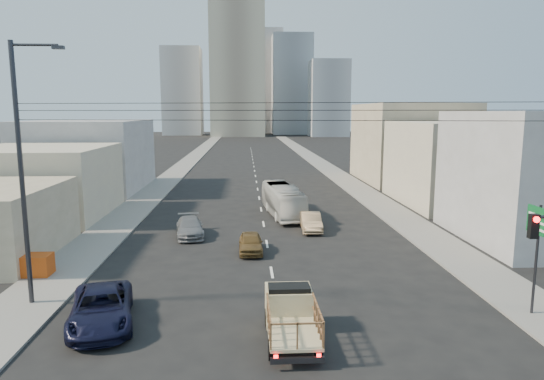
{
  "coord_description": "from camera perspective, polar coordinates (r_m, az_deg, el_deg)",
  "views": [
    {
      "loc": [
        -1.45,
        -18.18,
        8.92
      ],
      "look_at": [
        0.44,
        15.51,
        3.5
      ],
      "focal_mm": 32.0,
      "sensor_mm": 36.0,
      "label": 1
    }
  ],
  "objects": [
    {
      "name": "city_bus",
      "position": [
        42.35,
        1.28,
        -1.2
      ],
      "size": [
        3.36,
        9.77,
        2.67
      ],
      "primitive_type": "imported",
      "rotation": [
        0.0,
        0.0,
        0.12
      ],
      "color": "#BABAB6",
      "rests_on": "ground"
    },
    {
      "name": "green_sign",
      "position": [
        23.94,
        28.78,
        -4.51
      ],
      "size": [
        0.18,
        1.6,
        5.0
      ],
      "color": "#2D2D33",
      "rests_on": "ground"
    },
    {
      "name": "midrise_back",
      "position": [
        218.7,
        -1.27,
        12.55
      ],
      "size": [
        18.0,
        18.0,
        44.0
      ],
      "primitive_type": "cube",
      "color": "#939396",
      "rests_on": "ground"
    },
    {
      "name": "sedan_brown",
      "position": [
        31.35,
        -2.53,
        -6.2
      ],
      "size": [
        1.54,
        3.75,
        1.27
      ],
      "primitive_type": "imported",
      "rotation": [
        0.0,
        0.0,
        0.01
      ],
      "color": "brown",
      "rests_on": "ground"
    },
    {
      "name": "bldg_right_near",
      "position": [
        38.38,
        29.03,
        1.36
      ],
      "size": [
        10.0,
        12.0,
        9.0
      ],
      "primitive_type": "cube",
      "color": "#939396",
      "rests_on": "ground"
    },
    {
      "name": "bldg_right_far",
      "position": [
        65.9,
        15.88,
        5.37
      ],
      "size": [
        12.0,
        16.0,
        10.0
      ],
      "primitive_type": "cube",
      "color": "tan",
      "rests_on": "ground"
    },
    {
      "name": "navy_pickup",
      "position": [
        22.23,
        -19.43,
        -12.97
      ],
      "size": [
        3.63,
        5.84,
        1.51
      ],
      "primitive_type": "imported",
      "rotation": [
        0.0,
        0.0,
        0.22
      ],
      "color": "black",
      "rests_on": "ground"
    },
    {
      "name": "lane_dashes",
      "position": [
        71.75,
        -2.02,
        1.98
      ],
      "size": [
        0.15,
        104.0,
        0.01
      ],
      "color": "silver",
      "rests_on": "ground"
    },
    {
      "name": "streetlamp_left",
      "position": [
        24.44,
        -27.22,
        2.28
      ],
      "size": [
        2.36,
        0.25,
        12.0
      ],
      "color": "#2D2D33",
      "rests_on": "ground"
    },
    {
      "name": "ground",
      "position": [
        20.3,
        1.27,
        -16.93
      ],
      "size": [
        420.0,
        420.0,
        0.0
      ],
      "primitive_type": "plane",
      "color": "black",
      "rests_on": "ground"
    },
    {
      "name": "sedan_tan",
      "position": [
        37.08,
        4.6,
        -3.75
      ],
      "size": [
        1.58,
        4.16,
        1.35
      ],
      "primitive_type": "imported",
      "rotation": [
        0.0,
        0.0,
        -0.04
      ],
      "color": "#A3835F",
      "rests_on": "ground"
    },
    {
      "name": "sedan_grey",
      "position": [
        35.79,
        -9.65,
        -4.33
      ],
      "size": [
        2.56,
        4.86,
        1.34
      ],
      "primitive_type": "imported",
      "rotation": [
        0.0,
        0.0,
        0.15
      ],
      "color": "slate",
      "rests_on": "ground"
    },
    {
      "name": "sidewalk_left",
      "position": [
        89.23,
        -9.83,
        3.29
      ],
      "size": [
        3.5,
        180.0,
        0.12
      ],
      "primitive_type": "cube",
      "color": "slate",
      "rests_on": "ground"
    },
    {
      "name": "crate_stack",
      "position": [
        29.72,
        -26.19,
        -7.91
      ],
      "size": [
        1.8,
        1.2,
        1.14
      ],
      "color": "#B84411",
      "rests_on": "sidewalk_left"
    },
    {
      "name": "sidewalk_right",
      "position": [
        89.61,
        5.3,
        3.41
      ],
      "size": [
        3.5,
        180.0,
        0.12
      ],
      "primitive_type": "cube",
      "color": "slate",
      "rests_on": "ground"
    },
    {
      "name": "bldg_left_far",
      "position": [
        60.17,
        -20.69,
        3.85
      ],
      "size": [
        12.0,
        16.0,
        8.0
      ],
      "primitive_type": "cube",
      "color": "#939396",
      "rests_on": "ground"
    },
    {
      "name": "high_rise_tower",
      "position": [
        189.38,
        -4.1,
        15.49
      ],
      "size": [
        20.0,
        20.0,
        60.0
      ],
      "primitive_type": "cube",
      "color": "gray",
      "rests_on": "ground"
    },
    {
      "name": "midrise_east",
      "position": [
        185.93,
        6.66,
        10.63
      ],
      "size": [
        14.0,
        14.0,
        28.0
      ],
      "primitive_type": "cube",
      "color": "#94979C",
      "rests_on": "ground"
    },
    {
      "name": "midrise_nw",
      "position": [
        199.86,
        -10.45,
        11.29
      ],
      "size": [
        15.0,
        15.0,
        34.0
      ],
      "primitive_type": "cube",
      "color": "#94979C",
      "rests_on": "ground"
    },
    {
      "name": "midrise_ne",
      "position": [
        204.41,
        2.32,
        12.22
      ],
      "size": [
        16.0,
        16.0,
        40.0
      ],
      "primitive_type": "cube",
      "color": "#94979C",
      "rests_on": "ground"
    },
    {
      "name": "overhead_wires",
      "position": [
        19.74,
        1.02,
        9.26
      ],
      "size": [
        23.01,
        5.02,
        0.72
      ],
      "color": "black",
      "rests_on": "ground"
    },
    {
      "name": "bldg_right_mid",
      "position": [
        50.95,
        21.13,
        2.97
      ],
      "size": [
        11.0,
        14.0,
        8.0
      ],
      "primitive_type": "cube",
      "color": "beige",
      "rests_on": "ground"
    },
    {
      "name": "bldg_left_mid",
      "position": [
        46.07,
        -25.56,
        0.84
      ],
      "size": [
        11.0,
        12.0,
        6.0
      ],
      "primitive_type": "cube",
      "color": "beige",
      "rests_on": "ground"
    },
    {
      "name": "flatbed_pickup",
      "position": [
        19.75,
        2.24,
        -14.22
      ],
      "size": [
        1.95,
        4.41,
        1.9
      ],
      "color": "tan",
      "rests_on": "ground"
    }
  ]
}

